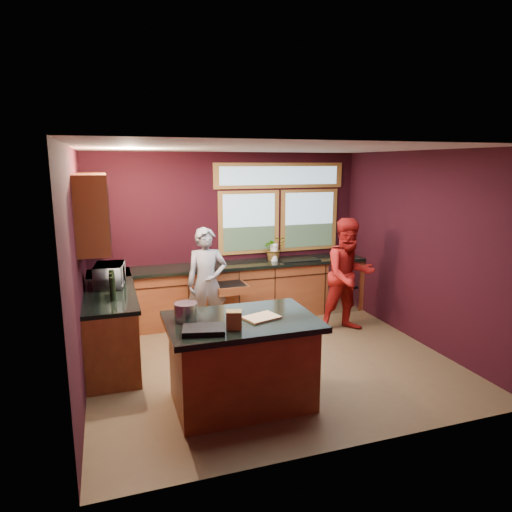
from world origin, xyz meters
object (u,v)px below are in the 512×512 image
person_red (349,276)px  cutting_board (261,317)px  stock_pot (186,311)px  person_grey (207,283)px  island (242,361)px

person_red → cutting_board: size_ratio=4.95×
cutting_board → stock_pot: size_ratio=1.46×
person_grey → stock_pot: bearing=-102.1°
person_grey → cutting_board: bearing=-80.3°
person_grey → island: bearing=-85.9°
island → person_grey: size_ratio=0.96×
cutting_board → person_grey: bearing=93.4°
person_grey → person_red: size_ratio=0.94×
stock_pot → cutting_board: bearing=-14.9°
cutting_board → stock_pot: bearing=165.1°
island → person_red: size_ratio=0.89×
person_grey → stock_pot: 1.99m
island → cutting_board: size_ratio=4.43×
island → cutting_board: (0.20, -0.05, 0.48)m
person_grey → cutting_board: size_ratio=4.63×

